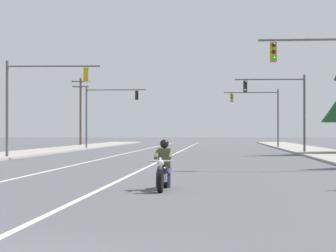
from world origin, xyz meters
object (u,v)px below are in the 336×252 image
Objects in this scene: traffic_signal_near_left at (35,93)px; traffic_signal_far_right at (262,109)px; traffic_signal_mid_left at (104,107)px; traffic_signal_mid_right at (284,101)px; traffic_signal_near_right at (330,79)px; motorcycle_with_rider at (163,170)px; utility_pole_left_far at (81,109)px.

traffic_signal_near_left and traffic_signal_far_right have the same top height.
traffic_signal_mid_left is at bearing -161.14° from traffic_signal_far_right.
traffic_signal_mid_right is at bearing 34.48° from traffic_signal_near_left.
traffic_signal_mid_left and traffic_signal_far_right have the same top height.
traffic_signal_near_right is 1.00× the size of traffic_signal_mid_right.
traffic_signal_near_left reaches higher than motorcycle_with_rider.
traffic_signal_mid_left is at bearing -69.90° from utility_pole_left_far.
utility_pole_left_far is (-22.21, 49.47, 0.47)m from traffic_signal_near_right.
traffic_signal_near_left is 1.00× the size of traffic_signal_mid_right.
motorcycle_with_rider is at bearing -77.58° from traffic_signal_mid_left.
traffic_signal_far_right is (16.08, 28.39, -0.01)m from traffic_signal_near_left.
traffic_signal_far_right is at bearing 90.84° from traffic_signal_near_right.
motorcycle_with_rider is at bearing -101.42° from traffic_signal_mid_right.
motorcycle_with_rider is 0.26× the size of utility_pole_left_far.
traffic_signal_near_right is 22.02m from traffic_signal_mid_right.
traffic_signal_near_right is 0.74× the size of utility_pole_left_far.
traffic_signal_mid_left is 0.74× the size of utility_pole_left_far.
traffic_signal_mid_left is (0.28, 22.99, 0.00)m from traffic_signal_near_left.
traffic_signal_near_right is 1.00× the size of traffic_signal_near_left.
traffic_signal_mid_right is 35.36m from utility_pole_left_far.
traffic_signal_near_left is 39.33m from utility_pole_left_far.
traffic_signal_far_right is (-0.64, 16.91, 0.01)m from traffic_signal_mid_right.
traffic_signal_near_left is 1.00× the size of traffic_signal_far_right.
traffic_signal_near_left is at bearing 147.67° from traffic_signal_near_right.
motorcycle_with_rider is 0.35× the size of traffic_signal_far_right.
traffic_signal_far_right is 24.08m from utility_pole_left_far.
traffic_signal_mid_right and traffic_signal_mid_left have the same top height.
motorcycle_with_rider is at bearing -64.88° from traffic_signal_near_left.
motorcycle_with_rider is 13.23m from traffic_signal_near_right.
traffic_signal_mid_left reaches higher than motorcycle_with_rider.
traffic_signal_mid_right is at bearing -87.84° from traffic_signal_far_right.
utility_pole_left_far is (-5.56, 38.93, 0.38)m from traffic_signal_near_left.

